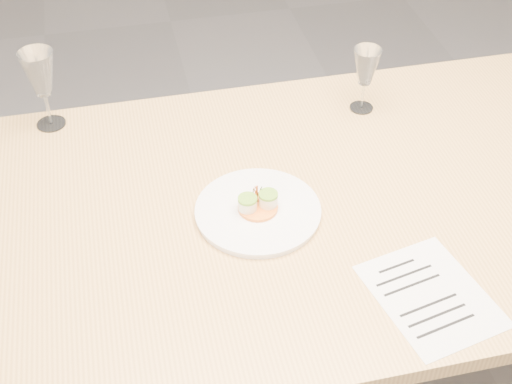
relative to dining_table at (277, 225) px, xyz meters
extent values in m
cube|color=#DDAA60|center=(0.00, 0.00, 0.05)|extent=(2.40, 1.00, 0.04)
cylinder|color=white|center=(-0.05, -0.02, 0.07)|extent=(0.28, 0.28, 0.01)
cylinder|color=white|center=(-0.05, -0.02, 0.08)|extent=(0.29, 0.29, 0.01)
cylinder|color=orange|center=(-0.05, -0.02, 0.09)|extent=(0.09, 0.09, 0.01)
cylinder|color=#FBF3CD|center=(-0.08, -0.02, 0.10)|extent=(0.04, 0.04, 0.03)
cylinder|color=#FBF3CD|center=(-0.03, -0.02, 0.10)|extent=(0.04, 0.04, 0.03)
cylinder|color=#7EB432|center=(-0.08, -0.02, 0.12)|extent=(0.04, 0.04, 0.01)
cylinder|color=#7EB432|center=(-0.03, -0.02, 0.12)|extent=(0.04, 0.04, 0.01)
cylinder|color=tan|center=(0.00, -0.07, 0.08)|extent=(0.04, 0.04, 0.00)
cube|color=white|center=(0.24, -0.34, 0.07)|extent=(0.26, 0.31, 0.00)
cube|color=black|center=(0.20, -0.25, 0.07)|extent=(0.09, 0.02, 0.00)
cube|color=black|center=(0.21, -0.27, 0.07)|extent=(0.13, 0.03, 0.00)
cube|color=black|center=(0.21, -0.30, 0.07)|extent=(0.13, 0.03, 0.00)
cube|color=black|center=(0.22, -0.36, 0.07)|extent=(0.13, 0.03, 0.00)
cube|color=black|center=(0.23, -0.39, 0.07)|extent=(0.13, 0.03, 0.00)
cube|color=black|center=(0.24, -0.42, 0.07)|extent=(0.13, 0.03, 0.00)
cylinder|color=white|center=(-0.51, 0.44, 0.07)|extent=(0.08, 0.08, 0.00)
cylinder|color=white|center=(-0.51, 0.44, 0.12)|extent=(0.01, 0.01, 0.09)
cone|color=white|center=(-0.51, 0.44, 0.22)|extent=(0.09, 0.09, 0.12)
cylinder|color=white|center=(0.32, 0.33, 0.07)|extent=(0.06, 0.06, 0.00)
cylinder|color=white|center=(0.32, 0.33, 0.11)|extent=(0.01, 0.01, 0.08)
cone|color=white|center=(0.32, 0.33, 0.20)|extent=(0.07, 0.07, 0.10)
camera|label=1|loc=(-0.32, -1.18, 1.19)|focal=50.00mm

